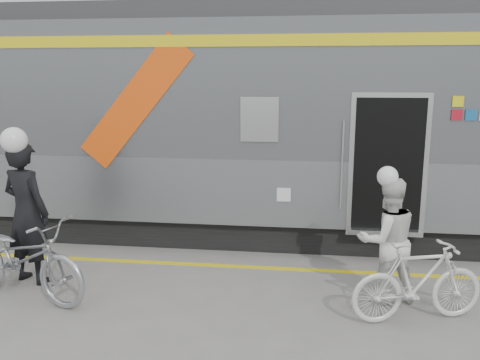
% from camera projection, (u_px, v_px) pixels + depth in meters
% --- Properties ---
extents(ground, '(90.00, 90.00, 0.00)m').
position_uv_depth(ground, '(216.00, 336.00, 5.83)').
color(ground, slate).
rests_on(ground, ground).
extents(train, '(24.00, 3.17, 4.10)m').
position_uv_depth(train, '(257.00, 123.00, 9.47)').
color(train, black).
rests_on(train, ground).
extents(safety_strip, '(24.00, 0.12, 0.01)m').
position_uv_depth(safety_strip, '(241.00, 267.00, 7.91)').
color(safety_strip, yellow).
rests_on(safety_strip, ground).
extents(man, '(0.86, 0.69, 2.05)m').
position_uv_depth(man, '(26.00, 213.00, 7.18)').
color(man, black).
rests_on(man, ground).
extents(bicycle_left, '(2.28, 1.37, 1.13)m').
position_uv_depth(bicycle_left, '(21.00, 258.00, 6.71)').
color(bicycle_left, '#9D9EA4').
rests_on(bicycle_left, ground).
extents(woman, '(0.95, 0.83, 1.66)m').
position_uv_depth(woman, '(387.00, 240.00, 6.60)').
color(woman, silver).
rests_on(woman, ground).
extents(bicycle_right, '(1.74, 0.92, 1.00)m').
position_uv_depth(bicycle_right, '(418.00, 282.00, 6.09)').
color(bicycle_right, silver).
rests_on(bicycle_right, ground).
extents(helmet_man, '(0.36, 0.36, 0.36)m').
position_uv_depth(helmet_man, '(19.00, 128.00, 6.93)').
color(helmet_man, white).
rests_on(helmet_man, man).
extents(helmet_woman, '(0.27, 0.27, 0.27)m').
position_uv_depth(helmet_woman, '(392.00, 168.00, 6.40)').
color(helmet_woman, white).
rests_on(helmet_woman, woman).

